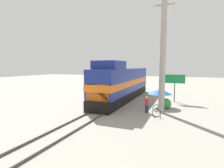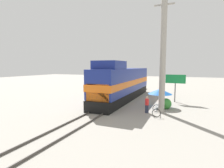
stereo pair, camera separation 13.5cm
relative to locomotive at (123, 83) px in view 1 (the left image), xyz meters
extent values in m
plane|color=gray|center=(0.00, -3.68, -2.16)|extent=(120.00, 120.00, 0.00)
cube|color=#4C4742|center=(-0.72, -3.68, -2.09)|extent=(0.08, 31.07, 0.15)
cube|color=#4C4742|center=(0.72, -3.68, -2.09)|extent=(0.08, 31.07, 0.15)
cube|color=black|center=(0.00, 0.44, -1.61)|extent=(2.58, 16.07, 1.11)
cube|color=navy|center=(0.00, 0.44, 0.42)|extent=(2.80, 15.42, 2.95)
cube|color=orange|center=(0.00, 0.44, 0.12)|extent=(2.84, 15.58, 0.70)
cube|color=orange|center=(0.00, -6.15, -0.25)|extent=(2.38, 2.25, 1.62)
cube|color=navy|center=(0.00, -4.38, 2.33)|extent=(2.64, 3.53, 0.87)
cylinder|color=#9E998E|center=(5.46, -4.68, 3.43)|extent=(0.55, 0.55, 11.19)
cube|color=#9E998E|center=(5.46, -4.68, 7.68)|extent=(1.80, 0.12, 0.12)
cylinder|color=#4C4C4C|center=(5.00, -2.33, -1.25)|extent=(0.05, 0.05, 1.83)
cone|color=#1959B2|center=(5.00, -2.33, -0.48)|extent=(2.52, 2.52, 0.57)
cube|color=#595959|center=(6.35, 1.13, -1.02)|extent=(0.12, 0.12, 2.30)
cube|color=#198C3F|center=(6.35, 1.13, 0.66)|extent=(2.33, 0.08, 1.06)
sphere|color=#388C38|center=(5.72, -3.04, -1.62)|extent=(1.09, 1.09, 1.09)
cube|color=#2D3347|center=(4.23, -5.35, -1.79)|extent=(0.30, 0.20, 0.75)
cylinder|color=red|center=(4.23, -5.35, -1.11)|extent=(0.34, 0.34, 0.60)
sphere|color=tan|center=(4.23, -5.35, -0.71)|extent=(0.22, 0.22, 0.22)
torus|color=black|center=(5.27, -6.43, -1.79)|extent=(0.74, 0.15, 0.74)
torus|color=black|center=(5.02, -4.69, -1.79)|extent=(0.74, 0.15, 0.74)
cube|color=slate|center=(5.15, -5.56, -1.58)|extent=(0.25, 1.48, 0.04)
cylinder|color=slate|center=(5.19, -5.86, -1.66)|extent=(0.04, 0.04, 0.31)
camera|label=1|loc=(7.30, -21.46, 2.19)|focal=28.00mm
camera|label=2|loc=(7.43, -21.41, 2.19)|focal=28.00mm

